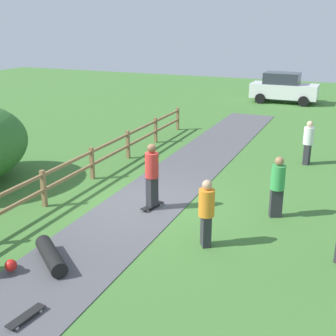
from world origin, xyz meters
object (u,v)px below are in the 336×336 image
(bystander_green, at_px, (278,184))
(parked_car_white, at_px, (284,88))
(bystander_orange, at_px, (206,210))
(bystander_white, at_px, (308,141))
(skater_fallen, at_px, (48,257))
(skateboard_loose, at_px, (26,316))
(skater_riding, at_px, (152,173))

(bystander_green, bearing_deg, parked_car_white, 98.90)
(bystander_orange, bearing_deg, bystander_white, 79.20)
(bystander_orange, relative_size, parked_car_white, 0.40)
(skater_fallen, xyz_separation_m, skateboard_loose, (0.85, -1.74, -0.11))
(parked_car_white, bearing_deg, skateboard_loose, -91.14)
(skateboard_loose, relative_size, parked_car_white, 0.19)
(skater_riding, relative_size, skater_fallen, 1.36)
(skater_riding, relative_size, parked_car_white, 0.45)
(bystander_green, bearing_deg, skater_riding, -165.69)
(skateboard_loose, distance_m, bystander_orange, 4.54)
(bystander_white, bearing_deg, parked_car_white, 103.28)
(skater_riding, bearing_deg, bystander_orange, -35.18)
(bystander_orange, height_order, bystander_white, bystander_orange)
(skateboard_loose, xyz_separation_m, bystander_orange, (2.07, 3.96, 0.83))
(bystander_orange, bearing_deg, parked_car_white, 94.47)
(bystander_white, xyz_separation_m, parked_car_white, (-3.03, 12.84, 0.06))
(skater_fallen, distance_m, skateboard_loose, 1.94)
(skateboard_loose, bearing_deg, bystander_green, 62.28)
(skater_riding, distance_m, bystander_orange, 2.58)
(skateboard_loose, bearing_deg, skater_riding, 90.34)
(skater_riding, distance_m, skateboard_loose, 5.53)
(bystander_orange, distance_m, parked_car_white, 20.43)
(skater_fallen, height_order, bystander_orange, bystander_orange)
(bystander_green, xyz_separation_m, parked_car_white, (-2.82, 18.03, 0.01))
(skater_riding, xyz_separation_m, bystander_orange, (2.11, -1.49, -0.17))
(bystander_orange, height_order, parked_car_white, parked_car_white)
(skateboard_loose, xyz_separation_m, bystander_white, (3.51, 11.49, 0.81))
(skater_fallen, xyz_separation_m, parked_car_white, (1.33, 22.59, 0.76))
(skater_riding, relative_size, skateboard_loose, 2.33)
(skater_riding, relative_size, bystander_green, 1.11)
(skater_riding, xyz_separation_m, bystander_green, (3.34, 0.85, -0.14))
(bystander_white, bearing_deg, skater_fallen, -114.08)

